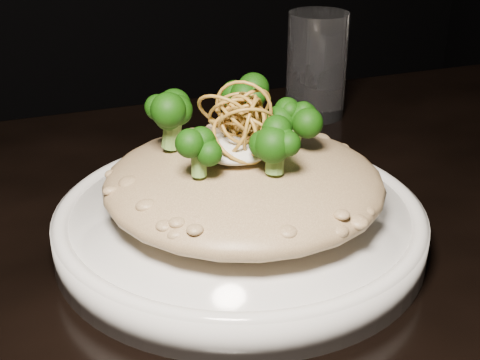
% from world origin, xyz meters
% --- Properties ---
extents(table, '(1.10, 0.80, 0.75)m').
position_xyz_m(table, '(0.00, 0.00, 0.67)').
color(table, black).
rests_on(table, ground).
extents(plate, '(0.29, 0.29, 0.03)m').
position_xyz_m(plate, '(-0.07, 0.05, 0.76)').
color(plate, silver).
rests_on(plate, table).
extents(risotto, '(0.21, 0.21, 0.05)m').
position_xyz_m(risotto, '(-0.07, 0.05, 0.80)').
color(risotto, brown).
rests_on(risotto, plate).
extents(broccoli, '(0.13, 0.13, 0.05)m').
position_xyz_m(broccoli, '(-0.07, 0.06, 0.85)').
color(broccoli, black).
rests_on(broccoli, risotto).
extents(cheese, '(0.05, 0.05, 0.02)m').
position_xyz_m(cheese, '(-0.08, 0.05, 0.83)').
color(cheese, silver).
rests_on(cheese, risotto).
extents(shallots, '(0.05, 0.05, 0.03)m').
position_xyz_m(shallots, '(-0.08, 0.05, 0.86)').
color(shallots, brown).
rests_on(shallots, cheese).
extents(drinking_glass, '(0.08, 0.08, 0.12)m').
position_xyz_m(drinking_glass, '(0.11, 0.29, 0.81)').
color(drinking_glass, white).
rests_on(drinking_glass, table).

